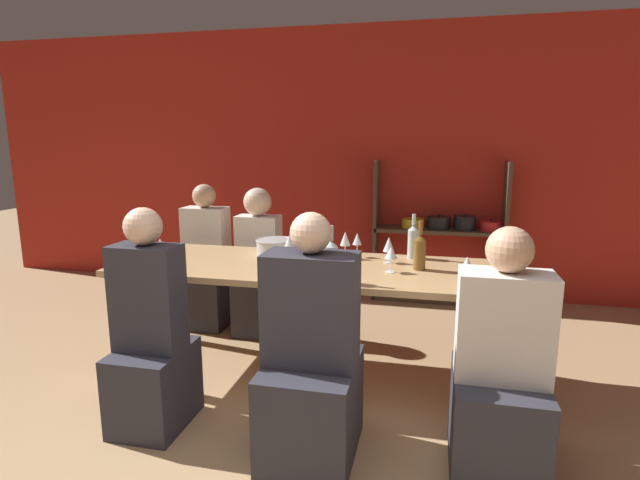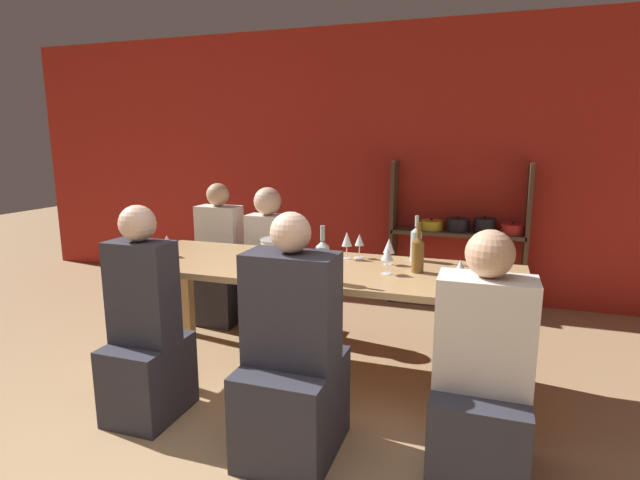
% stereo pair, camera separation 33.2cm
% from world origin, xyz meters
% --- Properties ---
extents(wall_back_red, '(8.80, 0.06, 2.70)m').
position_xyz_m(wall_back_red, '(0.00, 3.83, 1.35)').
color(wall_back_red, red).
rests_on(wall_back_red, ground_plane).
extents(shelf_unit, '(1.26, 0.30, 1.39)m').
position_xyz_m(shelf_unit, '(0.72, 3.63, 0.48)').
color(shelf_unit, '#4C3828').
rests_on(shelf_unit, ground_plane).
extents(dining_table, '(2.64, 0.89, 0.78)m').
position_xyz_m(dining_table, '(-0.10, 1.76, 0.69)').
color(dining_table, tan).
rests_on(dining_table, ground_plane).
extents(mixing_bowl, '(0.27, 0.27, 0.11)m').
position_xyz_m(mixing_bowl, '(-0.47, 2.02, 0.83)').
color(mixing_bowl, '#B7BABC').
rests_on(mixing_bowl, dining_table).
extents(wine_bottle_green, '(0.08, 0.08, 0.31)m').
position_xyz_m(wine_bottle_green, '(0.50, 2.11, 0.90)').
color(wine_bottle_green, '#B2C6C1').
rests_on(wine_bottle_green, dining_table).
extents(wine_bottle_dark, '(0.08, 0.08, 0.31)m').
position_xyz_m(wine_bottle_dark, '(0.55, 1.80, 0.90)').
color(wine_bottle_dark, brown).
rests_on(wine_bottle_dark, dining_table).
extents(wine_bottle_amber, '(0.08, 0.08, 0.33)m').
position_xyz_m(wine_bottle_amber, '(0.07, 1.40, 0.91)').
color(wine_bottle_amber, '#B2C6C1').
rests_on(wine_bottle_amber, dining_table).
extents(wine_glass_empty_a, '(0.08, 0.08, 0.15)m').
position_xyz_m(wine_glass_empty_a, '(-1.14, 1.38, 0.88)').
color(wine_glass_empty_a, white).
rests_on(wine_glass_empty_a, dining_table).
extents(wine_glass_empty_b, '(0.07, 0.07, 0.16)m').
position_xyz_m(wine_glass_empty_b, '(-1.34, 1.47, 0.89)').
color(wine_glass_empty_b, white).
rests_on(wine_glass_empty_b, dining_table).
extents(wine_glass_red_a, '(0.07, 0.07, 0.19)m').
position_xyz_m(wine_glass_red_a, '(0.04, 2.00, 0.91)').
color(wine_glass_red_a, white).
rests_on(wine_glass_red_a, dining_table).
extents(wine_glass_red_b, '(0.08, 0.08, 0.17)m').
position_xyz_m(wine_glass_red_b, '(-0.32, 1.88, 0.90)').
color(wine_glass_red_b, white).
rests_on(wine_glass_red_b, dining_table).
extents(wine_glass_empty_c, '(0.08, 0.08, 0.17)m').
position_xyz_m(wine_glass_empty_c, '(0.82, 1.50, 0.90)').
color(wine_glass_empty_c, white).
rests_on(wine_glass_empty_c, dining_table).
extents(wine_glass_white_a, '(0.08, 0.08, 0.16)m').
position_xyz_m(wine_glass_white_a, '(0.38, 1.70, 0.90)').
color(wine_glass_white_a, white).
rests_on(wine_glass_white_a, dining_table).
extents(wine_glass_empty_d, '(0.08, 0.08, 0.17)m').
position_xyz_m(wine_glass_empty_d, '(0.35, 1.94, 0.90)').
color(wine_glass_empty_d, white).
rests_on(wine_glass_empty_d, dining_table).
extents(wine_glass_white_b, '(0.07, 0.07, 0.17)m').
position_xyz_m(wine_glass_white_b, '(0.12, 2.06, 0.90)').
color(wine_glass_white_b, white).
rests_on(wine_glass_white_b, dining_table).
extents(wine_glass_white_c, '(0.08, 0.08, 0.15)m').
position_xyz_m(wine_glass_white_c, '(-1.18, 1.67, 0.88)').
color(wine_glass_white_c, white).
rests_on(wine_glass_white_c, dining_table).
extents(wine_glass_white_d, '(0.08, 0.08, 0.17)m').
position_xyz_m(wine_glass_white_d, '(-1.24, 1.42, 0.90)').
color(wine_glass_white_d, white).
rests_on(wine_glass_white_d, dining_table).
extents(cell_phone, '(0.15, 0.16, 0.01)m').
position_xyz_m(cell_phone, '(-0.10, 1.69, 0.78)').
color(cell_phone, '#1E2338').
rests_on(cell_phone, dining_table).
extents(person_near_a, '(0.37, 0.46, 1.24)m').
position_xyz_m(person_near_a, '(-0.86, 0.99, 0.46)').
color(person_near_a, '#2D2D38').
rests_on(person_near_a, ground_plane).
extents(person_far_a, '(0.37, 0.47, 1.22)m').
position_xyz_m(person_far_a, '(-1.25, 2.52, 0.45)').
color(person_far_a, '#2D2D38').
rests_on(person_far_a, ground_plane).
extents(person_near_b, '(0.45, 0.57, 1.25)m').
position_xyz_m(person_near_b, '(0.07, 0.93, 0.45)').
color(person_near_b, '#2D2D38').
rests_on(person_near_b, ground_plane).
extents(person_far_b, '(0.35, 0.44, 1.21)m').
position_xyz_m(person_far_b, '(-0.75, 2.45, 0.46)').
color(person_far_b, '#2D2D38').
rests_on(person_far_b, ground_plane).
extents(person_near_c, '(0.42, 0.53, 1.21)m').
position_xyz_m(person_near_c, '(0.97, 0.99, 0.44)').
color(person_near_c, '#2D2D38').
rests_on(person_near_c, ground_plane).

